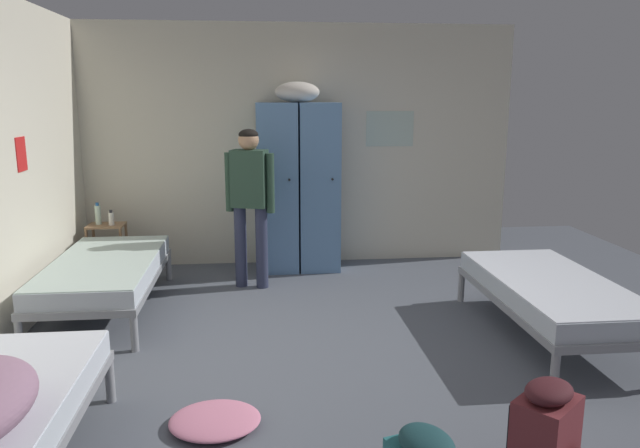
# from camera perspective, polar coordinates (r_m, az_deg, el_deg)

# --- Properties ---
(ground_plane) EXTENTS (8.39, 8.39, 0.00)m
(ground_plane) POSITION_cam_1_polar(r_m,az_deg,el_deg) (4.69, 0.34, -12.11)
(ground_plane) COLOR #565B66
(room_backdrop) EXTENTS (4.93, 5.30, 2.71)m
(room_backdrop) POSITION_cam_1_polar(r_m,az_deg,el_deg) (5.62, -13.98, 5.95)
(room_backdrop) COLOR beige
(room_backdrop) RESTS_ON ground_plane
(locker_bank) EXTENTS (0.90, 0.55, 2.07)m
(locker_bank) POSITION_cam_1_polar(r_m,az_deg,el_deg) (6.68, -2.11, 3.85)
(locker_bank) COLOR #5B84B2
(locker_bank) RESTS_ON ground_plane
(shelf_unit) EXTENTS (0.38, 0.30, 0.57)m
(shelf_unit) POSITION_cam_1_polar(r_m,az_deg,el_deg) (6.89, -19.49, -1.87)
(shelf_unit) COLOR #99704C
(shelf_unit) RESTS_ON ground_plane
(bed_right) EXTENTS (0.90, 1.90, 0.49)m
(bed_right) POSITION_cam_1_polar(r_m,az_deg,el_deg) (5.19, 21.10, -6.03)
(bed_right) COLOR gray
(bed_right) RESTS_ON ground_plane
(bed_left_rear) EXTENTS (0.90, 1.90, 0.49)m
(bed_left_rear) POSITION_cam_1_polar(r_m,az_deg,el_deg) (5.74, -19.71, -4.23)
(bed_left_rear) COLOR gray
(bed_left_rear) RESTS_ON ground_plane
(person_traveler) EXTENTS (0.49, 0.30, 1.60)m
(person_traveler) POSITION_cam_1_polar(r_m,az_deg,el_deg) (6.03, -6.66, 2.89)
(person_traveler) COLOR #2D334C
(person_traveler) RESTS_ON ground_plane
(water_bottle) EXTENTS (0.06, 0.06, 0.24)m
(water_bottle) POSITION_cam_1_polar(r_m,az_deg,el_deg) (6.86, -20.29, 0.85)
(water_bottle) COLOR silver
(water_bottle) RESTS_ON shelf_unit
(lotion_bottle) EXTENTS (0.06, 0.06, 0.16)m
(lotion_bottle) POSITION_cam_1_polar(r_m,az_deg,el_deg) (6.77, -19.17, 0.50)
(lotion_bottle) COLOR white
(lotion_bottle) RESTS_ON shelf_unit
(backpack_maroon) EXTENTS (0.41, 0.42, 0.55)m
(backpack_maroon) POSITION_cam_1_polar(r_m,az_deg,el_deg) (3.36, 20.73, -18.31)
(backpack_maroon) COLOR maroon
(backpack_maroon) RESTS_ON ground_plane
(clothes_pile_pink) EXTENTS (0.54, 0.48, 0.08)m
(clothes_pile_pink) POSITION_cam_1_polar(r_m,az_deg,el_deg) (3.79, -9.92, -17.84)
(clothes_pile_pink) COLOR pink
(clothes_pile_pink) RESTS_ON ground_plane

